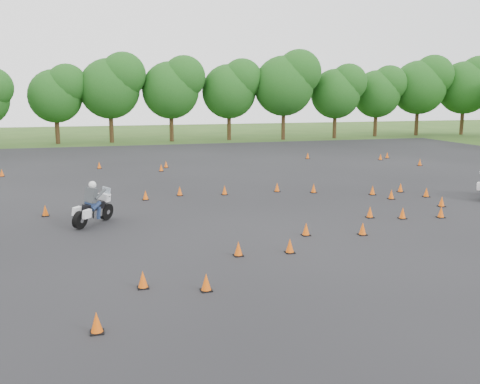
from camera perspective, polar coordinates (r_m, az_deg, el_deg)
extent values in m
plane|color=#2D5119|center=(17.92, 3.49, -6.04)|extent=(140.00, 140.00, 0.00)
plane|color=black|center=(23.48, -1.32, -2.00)|extent=(62.00, 62.00, 0.00)
cone|color=#E25409|center=(27.00, 15.84, -0.26)|extent=(0.26, 0.26, 0.45)
cone|color=#E25409|center=(14.18, -3.63, -9.62)|extent=(0.26, 0.26, 0.45)
cone|color=#E25409|center=(23.66, 20.65, -2.04)|extent=(0.26, 0.26, 0.45)
cone|color=#E25409|center=(22.96, 16.95, -2.19)|extent=(0.26, 0.26, 0.45)
cone|color=#E25409|center=(28.09, 19.26, -0.04)|extent=(0.26, 0.26, 0.45)
cone|color=#E25409|center=(36.12, -24.07, 1.88)|extent=(0.26, 0.26, 0.45)
cone|color=#E25409|center=(12.24, -15.05, -13.34)|extent=(0.26, 0.26, 0.45)
cone|color=#E25409|center=(25.94, 20.72, -0.98)|extent=(0.26, 0.26, 0.45)
cone|color=#E25409|center=(14.57, -10.32, -9.21)|extent=(0.26, 0.26, 0.45)
cone|color=#E25409|center=(23.87, -20.06, -1.89)|extent=(0.26, 0.26, 0.45)
cone|color=#E25409|center=(40.01, 18.63, 3.00)|extent=(0.26, 0.26, 0.45)
cone|color=#E25409|center=(27.03, -6.45, 0.09)|extent=(0.26, 0.26, 0.45)
cone|color=#E25409|center=(42.29, 7.24, 3.86)|extent=(0.26, 0.26, 0.45)
cone|color=#E25409|center=(22.79, 13.69, -2.12)|extent=(0.26, 0.26, 0.45)
cone|color=#E25409|center=(17.42, 5.34, -5.77)|extent=(0.26, 0.26, 0.45)
cone|color=#E25409|center=(43.78, 15.43, 3.79)|extent=(0.26, 0.26, 0.45)
cone|color=#E25409|center=(19.98, 12.95, -3.86)|extent=(0.26, 0.26, 0.45)
cone|color=#E25409|center=(37.67, -14.79, 2.77)|extent=(0.26, 0.26, 0.45)
cone|color=#E25409|center=(37.22, -7.90, 2.93)|extent=(0.26, 0.26, 0.45)
cone|color=#E25409|center=(17.04, -0.17, -6.10)|extent=(0.26, 0.26, 0.45)
cone|color=#E25409|center=(35.57, -8.41, 2.56)|extent=(0.26, 0.26, 0.45)
cone|color=#E25409|center=(27.11, -1.66, 0.18)|extent=(0.26, 0.26, 0.45)
cone|color=#E25409|center=(29.06, 16.75, 0.44)|extent=(0.26, 0.26, 0.45)
cone|color=#E25409|center=(26.18, -10.05, -0.35)|extent=(0.26, 0.26, 0.45)
cone|color=#E25409|center=(19.56, 7.06, -3.98)|extent=(0.26, 0.26, 0.45)
cone|color=#E25409|center=(27.88, 7.86, 0.38)|extent=(0.26, 0.26, 0.45)
cone|color=#E25409|center=(42.50, 14.76, 3.62)|extent=(0.26, 0.26, 0.45)
cone|color=#E25409|center=(27.88, 13.95, 0.16)|extent=(0.26, 0.26, 0.45)
cone|color=#E25409|center=(27.99, 3.98, 0.49)|extent=(0.26, 0.26, 0.45)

